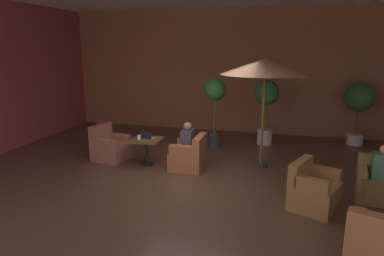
% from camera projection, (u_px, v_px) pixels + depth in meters
% --- Properties ---
extents(ground_plane, '(10.75, 9.54, 0.02)m').
position_uv_depth(ground_plane, '(186.00, 183.00, 6.96)').
color(ground_plane, '#4F3528').
extents(wall_back_brick, '(10.75, 0.08, 3.98)m').
position_uv_depth(wall_back_brick, '(226.00, 72.00, 10.94)').
color(wall_back_brick, '#90563E').
rests_on(wall_back_brick, ground_plane).
extents(cafe_table_front_left, '(0.72, 0.72, 0.64)m').
position_uv_depth(cafe_table_front_left, '(146.00, 145.00, 7.94)').
color(cafe_table_front_left, black).
rests_on(cafe_table_front_left, ground_plane).
extents(armchair_front_left_north, '(0.87, 0.83, 0.88)m').
position_uv_depth(armchair_front_left_north, '(110.00, 147.00, 8.39)').
color(armchair_front_left_north, '#965A4B').
rests_on(armchair_front_left_north, ground_plane).
extents(armchair_front_left_east, '(0.74, 0.78, 0.80)m').
position_uv_depth(armchair_front_left_east, '(189.00, 156.00, 7.71)').
color(armchair_front_left_east, '#A15A3B').
rests_on(armchair_front_left_east, ground_plane).
extents(armchair_front_right_north, '(0.96, 0.98, 0.83)m').
position_uv_depth(armchair_front_right_north, '(380.00, 246.00, 4.21)').
color(armchair_front_right_north, '#9C5A3B').
rests_on(armchair_front_right_north, ground_plane).
extents(armchair_front_right_south, '(0.90, 0.84, 0.79)m').
position_uv_depth(armchair_front_right_south, '(380.00, 184.00, 6.14)').
color(armchair_front_right_south, '#916844').
rests_on(armchair_front_right_south, ground_plane).
extents(armchair_front_right_west, '(0.97, 1.02, 0.83)m').
position_uv_depth(armchair_front_right_west, '(313.00, 191.00, 5.81)').
color(armchair_front_right_west, olive).
rests_on(armchair_front_right_west, ground_plane).
extents(patio_umbrella_tall_red, '(2.02, 2.02, 2.53)m').
position_uv_depth(patio_umbrella_tall_red, '(265.00, 67.00, 7.40)').
color(patio_umbrella_tall_red, '#2D2D2D').
rests_on(patio_umbrella_tall_red, ground_plane).
extents(potted_tree_left_corner, '(0.71, 0.71, 1.86)m').
position_uv_depth(potted_tree_left_corner, '(266.00, 101.00, 9.51)').
color(potted_tree_left_corner, silver).
rests_on(potted_tree_left_corner, ground_plane).
extents(potted_tree_mid_left, '(0.59, 0.59, 1.93)m').
position_uv_depth(potted_tree_mid_left, '(215.00, 99.00, 9.15)').
color(potted_tree_mid_left, '#353235').
rests_on(potted_tree_mid_left, ground_plane).
extents(potted_tree_mid_right, '(0.84, 0.84, 1.82)m').
position_uv_depth(potted_tree_mid_right, '(359.00, 101.00, 9.45)').
color(potted_tree_mid_right, silver).
rests_on(potted_tree_mid_right, ground_plane).
extents(patron_blue_shirt, '(0.38, 0.31, 0.66)m').
position_uv_depth(patron_blue_shirt, '(383.00, 165.00, 6.01)').
color(patron_blue_shirt, '#47785C').
rests_on(patron_blue_shirt, ground_plane).
extents(patron_by_window, '(0.25, 0.32, 0.67)m').
position_uv_depth(patron_by_window, '(188.00, 138.00, 7.63)').
color(patron_by_window, '#413745').
rests_on(patron_by_window, ground_plane).
extents(iced_drink_cup, '(0.08, 0.08, 0.11)m').
position_uv_depth(iced_drink_cup, '(139.00, 137.00, 7.85)').
color(iced_drink_cup, white).
rests_on(iced_drink_cup, cafe_table_front_left).
extents(open_laptop, '(0.35, 0.29, 0.20)m').
position_uv_depth(open_laptop, '(147.00, 137.00, 7.93)').
color(open_laptop, '#9EA0A5').
rests_on(open_laptop, cafe_table_front_left).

